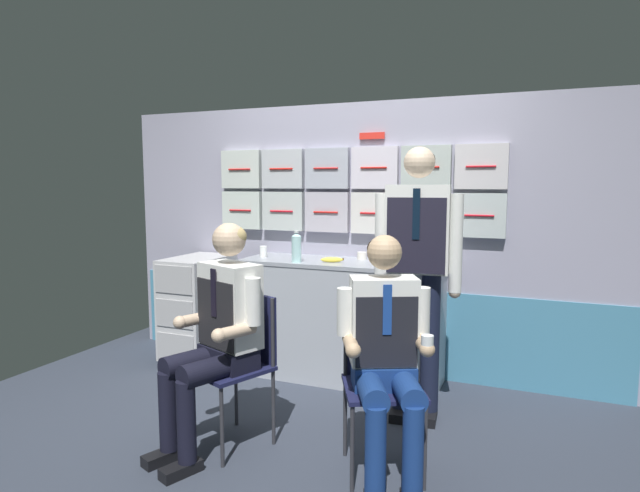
# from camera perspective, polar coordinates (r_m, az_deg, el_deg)

# --- Properties ---
(ground) EXTENTS (4.80, 4.80, 0.04)m
(ground) POSITION_cam_1_polar(r_m,az_deg,el_deg) (3.44, -4.42, -19.89)
(ground) COLOR #303643
(galley_bulkhead) EXTENTS (4.20, 0.14, 2.15)m
(galley_bulkhead) POSITION_cam_1_polar(r_m,az_deg,el_deg) (4.36, 3.63, 1.02)
(galley_bulkhead) COLOR #9A97AE
(galley_bulkhead) RESTS_ON ground
(galley_counter) EXTENTS (1.56, 0.53, 0.92)m
(galley_counter) POSITION_cam_1_polar(r_m,az_deg,el_deg) (4.21, 2.26, -7.83)
(galley_counter) COLOR #A1A6B1
(galley_counter) RESTS_ON ground
(service_trolley) EXTENTS (0.40, 0.65, 0.90)m
(service_trolley) POSITION_cam_1_polar(r_m,az_deg,el_deg) (4.71, -12.79, -6.21)
(service_trolley) COLOR black
(service_trolley) RESTS_ON ground
(folding_chair_left) EXTENTS (0.52, 0.52, 0.87)m
(folding_chair_left) POSITION_cam_1_polar(r_m,az_deg,el_deg) (3.24, -8.29, -10.92)
(folding_chair_left) COLOR #2D2D33
(folding_chair_left) RESTS_ON ground
(crew_member_left) EXTENTS (0.56, 0.68, 1.30)m
(crew_member_left) POSITION_cam_1_polar(r_m,az_deg,el_deg) (3.10, -10.73, -8.31)
(crew_member_left) COLOR black
(crew_member_left) RESTS_ON ground
(folding_chair_right) EXTENTS (0.53, 0.53, 0.87)m
(folding_chair_right) POSITION_cam_1_polar(r_m,az_deg,el_deg) (2.96, 6.43, -12.58)
(folding_chair_right) COLOR #2D2D33
(folding_chair_right) RESTS_ON ground
(crew_member_right) EXTENTS (0.55, 0.66, 1.26)m
(crew_member_right) POSITION_cam_1_polar(r_m,az_deg,el_deg) (2.76, 7.04, -10.70)
(crew_member_right) COLOR black
(crew_member_right) RESTS_ON ground
(crew_member_standing) EXTENTS (0.54, 0.30, 1.74)m
(crew_member_standing) POSITION_cam_1_polar(r_m,az_deg,el_deg) (3.44, 10.30, -1.21)
(crew_member_standing) COLOR black
(crew_member_standing) RESTS_ON ground
(water_bottle_blue_cap) EXTENTS (0.08, 0.08, 0.28)m
(water_bottle_blue_cap) POSITION_cam_1_polar(r_m,az_deg,el_deg) (3.91, 7.57, -0.17)
(water_bottle_blue_cap) COLOR #ABD3E4
(water_bottle_blue_cap) RESTS_ON galley_counter
(water_bottle_tall) EXTENTS (0.06, 0.06, 0.28)m
(water_bottle_tall) POSITION_cam_1_polar(r_m,az_deg,el_deg) (3.88, 10.00, -0.21)
(water_bottle_tall) COLOR silver
(water_bottle_tall) RESTS_ON galley_counter
(sparkling_bottle_green) EXTENTS (0.07, 0.07, 0.24)m
(sparkling_bottle_green) POSITION_cam_1_polar(r_m,az_deg,el_deg) (4.05, -2.51, -0.15)
(sparkling_bottle_green) COLOR #ABDDDE
(sparkling_bottle_green) RESTS_ON galley_counter
(water_bottle_clear) EXTENTS (0.06, 0.06, 0.25)m
(water_bottle_clear) POSITION_cam_1_polar(r_m,az_deg,el_deg) (3.89, 11.53, -0.45)
(water_bottle_clear) COLOR #ABCEDC
(water_bottle_clear) RESTS_ON galley_counter
(paper_cup_tan) EXTENTS (0.08, 0.08, 0.06)m
(paper_cup_tan) POSITION_cam_1_polar(r_m,az_deg,el_deg) (4.22, 4.48, -1.01)
(paper_cup_tan) COLOR silver
(paper_cup_tan) RESTS_ON galley_counter
(coffee_cup_spare) EXTENTS (0.06, 0.06, 0.07)m
(coffee_cup_spare) POSITION_cam_1_polar(r_m,az_deg,el_deg) (4.10, 9.50, -1.19)
(coffee_cup_spare) COLOR white
(coffee_cup_spare) RESTS_ON galley_counter
(paper_cup_blue) EXTENTS (0.06, 0.06, 0.08)m
(paper_cup_blue) POSITION_cam_1_polar(r_m,az_deg,el_deg) (3.80, 7.87, -1.69)
(paper_cup_blue) COLOR white
(paper_cup_blue) RESTS_ON galley_counter
(espresso_cup_small) EXTENTS (0.06, 0.06, 0.09)m
(espresso_cup_small) POSITION_cam_1_polar(r_m,az_deg,el_deg) (4.36, -6.03, -0.56)
(espresso_cup_small) COLOR white
(espresso_cup_small) RESTS_ON galley_counter
(snack_banana) EXTENTS (0.17, 0.10, 0.04)m
(snack_banana) POSITION_cam_1_polar(r_m,az_deg,el_deg) (4.05, 1.29, -1.46)
(snack_banana) COLOR yellow
(snack_banana) RESTS_ON galley_counter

